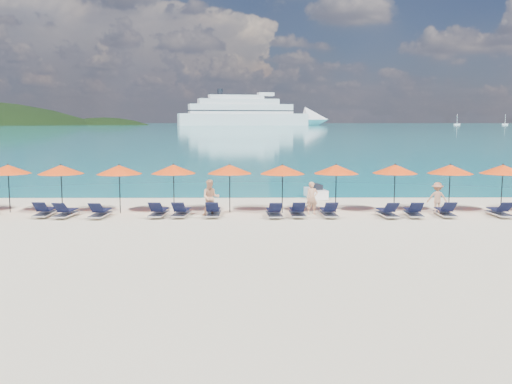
{
  "coord_description": "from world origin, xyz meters",
  "views": [
    {
      "loc": [
        -0.18,
        -21.29,
        4.24
      ],
      "look_at": [
        0.0,
        3.0,
        1.2
      ],
      "focal_mm": 40.0,
      "sensor_mm": 36.0,
      "label": 1
    }
  ],
  "objects": [
    {
      "name": "ground",
      "position": [
        0.0,
        0.0,
        0.0
      ],
      "size": [
        1400.0,
        1400.0,
        0.0
      ],
      "primitive_type": "plane",
      "color": "beige"
    },
    {
      "name": "sea",
      "position": [
        0.0,
        660.0,
        0.01
      ],
      "size": [
        1600.0,
        1300.0,
        0.01
      ],
      "primitive_type": "cube",
      "color": "#1FA9B2",
      "rests_on": "ground"
    },
    {
      "name": "headland_small",
      "position": [
        -150.0,
        560.0,
        -35.0
      ],
      "size": [
        162.0,
        126.0,
        85.5
      ],
      "color": "black",
      "rests_on": "ground"
    },
    {
      "name": "cruise_ship",
      "position": [
        4.24,
        507.05,
        10.26
      ],
      "size": [
        143.17,
        52.15,
        39.43
      ],
      "rotation": [
        0.0,
        0.0,
        0.21
      ],
      "color": "silver",
      "rests_on": "ground"
    },
    {
      "name": "sailboat_near",
      "position": [
        203.38,
        545.58,
        1.12
      ],
      "size": [
        5.94,
        1.98,
        10.89
      ],
      "color": "silver",
      "rests_on": "ground"
    },
    {
      "name": "sailboat_far",
      "position": [
        254.24,
        552.42,
        1.09
      ],
      "size": [
        5.77,
        1.92,
        10.58
      ],
      "color": "silver",
      "rests_on": "ground"
    },
    {
      "name": "jetski",
      "position": [
        3.35,
        9.81,
        0.32
      ],
      "size": [
        1.16,
        2.27,
        0.77
      ],
      "rotation": [
        0.0,
        0.0,
        0.16
      ],
      "color": "white",
      "rests_on": "ground"
    },
    {
      "name": "beachgoer_a",
      "position": [
        2.56,
        4.34,
        0.75
      ],
      "size": [
        0.59,
        0.43,
        1.5
      ],
      "primitive_type": "imported",
      "rotation": [
        0.0,
        0.0,
        0.15
      ],
      "color": "tan",
      "rests_on": "ground"
    },
    {
      "name": "beachgoer_b",
      "position": [
        -2.03,
        4.07,
        0.81
      ],
      "size": [
        0.82,
        0.51,
        1.63
      ],
      "primitive_type": "imported",
      "rotation": [
        0.0,
        0.0,
        0.07
      ],
      "color": "tan",
      "rests_on": "ground"
    },
    {
      "name": "beachgoer_c",
      "position": [
        8.38,
        4.69,
        0.72
      ],
      "size": [
        0.99,
        0.62,
        1.43
      ],
      "primitive_type": "imported",
      "rotation": [
        0.0,
        0.0,
        2.93
      ],
      "color": "tan",
      "rests_on": "ground"
    },
    {
      "name": "umbrella_1",
      "position": [
        -11.45,
        5.02,
        2.02
      ],
      "size": [
        2.1,
        2.1,
        2.28
      ],
      "color": "black",
      "rests_on": "ground"
    },
    {
      "name": "umbrella_2",
      "position": [
        -8.96,
        4.87,
        2.02
      ],
      "size": [
        2.1,
        2.1,
        2.28
      ],
      "color": "black",
      "rests_on": "ground"
    },
    {
      "name": "umbrella_3",
      "position": [
        -6.26,
        4.75,
        2.02
      ],
      "size": [
        2.1,
        2.1,
        2.28
      ],
      "color": "black",
      "rests_on": "ground"
    },
    {
      "name": "umbrella_4",
      "position": [
        -3.81,
        5.02,
        2.02
      ],
      "size": [
        2.1,
        2.1,
        2.28
      ],
      "color": "black",
      "rests_on": "ground"
    },
    {
      "name": "umbrella_5",
      "position": [
        -1.21,
        5.0,
        2.02
      ],
      "size": [
        2.1,
        2.1,
        2.28
      ],
      "color": "black",
      "rests_on": "ground"
    },
    {
      "name": "umbrella_6",
      "position": [
        1.23,
        4.8,
        2.02
      ],
      "size": [
        2.1,
        2.1,
        2.28
      ],
      "color": "black",
      "rests_on": "ground"
    },
    {
      "name": "umbrella_7",
      "position": [
        3.73,
        4.94,
        2.02
      ],
      "size": [
        2.1,
        2.1,
        2.28
      ],
      "color": "black",
      "rests_on": "ground"
    },
    {
      "name": "umbrella_8",
      "position": [
        6.47,
        5.01,
        2.02
      ],
      "size": [
        2.1,
        2.1,
        2.28
      ],
      "color": "black",
      "rests_on": "ground"
    },
    {
      "name": "umbrella_9",
      "position": [
        9.0,
        4.88,
        2.02
      ],
      "size": [
        2.1,
        2.1,
        2.28
      ],
      "color": "black",
      "rests_on": "ground"
    },
    {
      "name": "umbrella_10",
      "position": [
        11.43,
        4.85,
        2.02
      ],
      "size": [
        2.1,
        2.1,
        2.28
      ],
      "color": "black",
      "rests_on": "ground"
    },
    {
      "name": "lounger_3",
      "position": [
        -9.39,
        3.78,
        0.24
      ],
      "size": [
        0.66,
        1.71,
        0.66
      ],
      "rotation": [
        0.0,
        0.0,
        0.02
      ],
      "color": "silver",
      "rests_on": "ground"
    },
    {
      "name": "lounger_4",
      "position": [
        -8.39,
        3.57,
        0.24
      ],
      "size": [
        0.78,
        1.75,
        0.66
      ],
      "rotation": [
        0.0,
        0.0,
        -0.09
      ],
      "color": "silver",
      "rests_on": "ground"
    },
    {
      "name": "lounger_5",
      "position": [
        -6.85,
        3.49,
        0.24
      ],
      "size": [
        0.72,
        1.73,
        0.66
      ],
      "rotation": [
        0.0,
        0.0,
        -0.06
      ],
      "color": "silver",
      "rests_on": "ground"
    },
    {
      "name": "lounger_6",
      "position": [
        -4.31,
        3.66,
        0.24
      ],
      "size": [
        0.75,
        1.74,
        0.66
      ],
      "rotation": [
        0.0,
        0.0,
        -0.08
      ],
      "color": "silver",
      "rests_on": "ground"
    },
    {
      "name": "lounger_7",
      "position": [
        -3.31,
        3.68,
        0.24
      ],
      "size": [
        0.77,
        1.75,
        0.66
      ],
      "rotation": [
        0.0,
        0.0,
        -0.09
      ],
      "color": "silver",
      "rests_on": "ground"
    },
    {
      "name": "lounger_8",
      "position": [
        -1.9,
        3.69,
        0.24
      ],
      "size": [
        0.64,
        1.71,
        0.66
      ],
      "rotation": [
        0.0,
        0.0,
        -0.01
      ],
      "color": "silver",
      "rests_on": "ground"
    },
    {
      "name": "lounger_9",
      "position": [
        0.8,
        3.53,
        0.24
      ],
      "size": [
        0.73,
        1.74,
        0.66
      ],
      "rotation": [
        0.0,
        0.0,
        0.06
      ],
      "color": "silver",
      "rests_on": "ground"
    },
    {
      "name": "lounger_10",
      "position": [
        1.83,
        3.64,
        0.24
      ],
      "size": [
        0.66,
        1.72,
        0.66
      ],
      "rotation": [
        0.0,
        0.0,
        0.03
      ],
      "color": "silver",
      "rests_on": "ground"
    },
    {
      "name": "lounger_11",
      "position": [
        3.22,
        3.61,
        0.24
      ],
      "size": [
        0.72,
        1.73,
        0.66
      ],
      "rotation": [
        0.0,
        0.0,
        0.06
      ],
      "color": "silver",
      "rests_on": "ground"
    },
    {
      "name": "lounger_12",
      "position": [
        5.8,
        3.5,
        0.24
      ],
      "size": [
        0.78,
        1.75,
        0.66
      ],
      "rotation": [
        0.0,
        0.0,
        0.09
      ],
      "color": "silver",
      "rests_on": "ground"
    },
    {
      "name": "lounger_13",
      "position": [
        6.97,
        3.57,
        0.24
      ],
      "size": [
        0.72,
        1.73,
        0.66
      ],
      "rotation": [
        0.0,
        0.0,
        -0.06
      ],
      "color": "silver",
      "rests_on": "ground"
    },
    {
      "name": "lounger_14",
      "position": [
        8.41,
        3.63,
        0.24
      ],
      "size": [
        0.68,
        1.72,
        0.66
      ],
      "rotation": [
        0.0,
        0.0,
        -0.03
      ],
      "color": "silver",
      "rests_on": "ground"
    },
    {
      "name": "lounger_15",
      "position": [
        10.83,
        3.6,
        0.24
      ],
      "size": [
        0.66,
        1.71,
        0.66
      ],
      "rotation": [
        0.0,
        0.0,
        0.02
      ],
      "color": "silver",
      "rests_on": "ground"
    }
  ]
}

